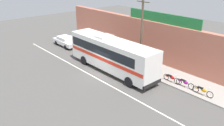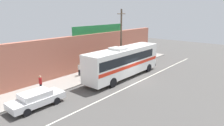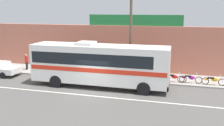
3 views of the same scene
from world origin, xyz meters
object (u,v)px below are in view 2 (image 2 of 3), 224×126
at_px(pedestrian_far_right, 79,68).
at_px(pedestrian_by_curb, 90,65).
at_px(motorcycle_orange, 139,59).
at_px(parked_car, 36,99).
at_px(intercity_bus, 123,61).
at_px(motorcycle_purple, 134,60).
at_px(pedestrian_far_left, 40,82).
at_px(motorcycle_green, 146,57).
at_px(utility_pole, 121,39).

distance_m(pedestrian_far_right, pedestrian_by_curb, 1.76).
bearing_deg(pedestrian_far_right, motorcycle_orange, -8.67).
xyz_separation_m(pedestrian_far_right, pedestrian_by_curb, (1.76, 0.02, 0.08)).
height_order(parked_car, pedestrian_far_right, pedestrian_far_right).
bearing_deg(parked_car, intercity_bus, -4.23).
height_order(motorcycle_orange, motorcycle_purple, same).
bearing_deg(pedestrian_by_curb, pedestrian_far_left, -171.84).
distance_m(motorcycle_green, motorcycle_orange, 1.85).
distance_m(parked_car, utility_pole, 13.68).
height_order(intercity_bus, motorcycle_green, intercity_bus).
distance_m(motorcycle_orange, pedestrian_far_left, 16.65).
height_order(parked_car, motorcycle_green, parked_car).
distance_m(motorcycle_purple, pedestrian_by_curb, 7.87).
bearing_deg(motorcycle_green, pedestrian_by_curb, 170.67).
height_order(motorcycle_purple, pedestrian_far_right, pedestrian_far_right).
bearing_deg(utility_pole, pedestrian_far_right, 159.58).
distance_m(parked_car, motorcycle_purple, 17.07).
height_order(intercity_bus, motorcycle_purple, intercity_bus).
distance_m(intercity_bus, motorcycle_purple, 6.79).
bearing_deg(pedestrian_far_left, utility_pole, -5.12).
bearing_deg(pedestrian_by_curb, motorcycle_orange, -10.45).
height_order(intercity_bus, parked_car, intercity_bus).
bearing_deg(motorcycle_orange, pedestrian_by_curb, 169.55).
xyz_separation_m(parked_car, motorcycle_green, (20.27, 1.65, -0.17)).
relative_size(intercity_bus, motorcycle_purple, 6.19).
relative_size(parked_car, motorcycle_purple, 2.45).
bearing_deg(motorcycle_purple, pedestrian_far_right, 169.52).
xyz_separation_m(motorcycle_orange, motorcycle_purple, (-1.44, -0.09, 0.00)).
relative_size(parked_car, pedestrian_by_curb, 2.69).
xyz_separation_m(parked_car, motorcycle_orange, (18.42, 1.77, -0.17)).
bearing_deg(pedestrian_by_curb, pedestrian_far_right, -179.25).
xyz_separation_m(utility_pole, pedestrian_far_left, (-11.36, 1.02, -3.13)).
bearing_deg(motorcycle_orange, motorcycle_green, -3.73).
bearing_deg(intercity_bus, motorcycle_orange, 18.80).
bearing_deg(pedestrian_far_left, motorcycle_orange, -2.05).
relative_size(utility_pole, pedestrian_far_left, 4.76).
bearing_deg(parked_car, pedestrian_by_curb, 20.28).
distance_m(utility_pole, motorcycle_purple, 5.31).
bearing_deg(motorcycle_green, parked_car, -175.34).
bearing_deg(pedestrian_by_curb, parked_car, -159.72).
xyz_separation_m(utility_pole, motorcycle_purple, (3.82, 0.34, -3.67)).
bearing_deg(parked_car, motorcycle_orange, 5.50).
bearing_deg(pedestrian_far_left, intercity_bus, -19.31).
height_order(parked_car, pedestrian_by_curb, pedestrian_by_curb).
xyz_separation_m(motorcycle_purple, pedestrian_far_right, (-9.40, 1.74, 0.48)).
xyz_separation_m(intercity_bus, motorcycle_orange, (7.57, 2.58, -1.50)).
height_order(intercity_bus, pedestrian_far_right, intercity_bus).
height_order(utility_pole, motorcycle_green, utility_pole).
distance_m(motorcycle_green, motorcycle_purple, 3.29).
bearing_deg(parked_car, motorcycle_green, 4.66).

